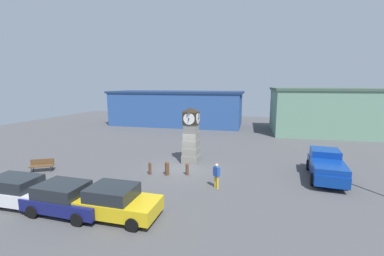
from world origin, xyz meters
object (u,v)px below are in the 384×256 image
bollard_far_row (187,169)px  pickup_truck (326,165)px  car_near_tower (66,198)px  car_by_building (117,202)px  bollard_mid_row (167,168)px  car_navy_sedan (19,191)px  bollard_near_tower (150,168)px  bench (42,164)px  pedestrian_near_bench (217,174)px  clock_tower (191,137)px

bollard_far_row → pickup_truck: bearing=13.0°
car_near_tower → car_by_building: (2.69, 0.35, 0.03)m
bollard_mid_row → car_navy_sedan: (-5.72, -6.63, 0.29)m
bollard_near_tower → bench: 8.16m
pedestrian_near_bench → car_near_tower: bearing=-141.2°
bollard_near_tower → car_navy_sedan: (-4.51, -6.35, 0.32)m
car_by_building → bench: car_by_building is taller
car_near_tower → car_by_building: bearing=7.5°
clock_tower → car_near_tower: bearing=-109.4°
bollard_mid_row → car_navy_sedan: bearing=-130.8°
bollard_mid_row → pedestrian_near_bench: (3.85, -1.24, 0.39)m
car_near_tower → clock_tower: bearing=70.6°
bollard_far_row → bollard_near_tower: bearing=-164.4°
pickup_truck → bench: size_ratio=3.26×
clock_tower → pedestrian_near_bench: bearing=-56.0°
car_navy_sedan → car_near_tower: (2.99, 0.11, -0.02)m
clock_tower → car_by_building: (-0.78, -9.52, -1.38)m
clock_tower → car_near_tower: 10.56m
pickup_truck → clock_tower: bearing=175.6°
bollard_near_tower → pickup_truck: size_ratio=0.17×
bollard_far_row → car_by_building: bearing=-102.0°
bollard_far_row → pedestrian_near_bench: bearing=-34.1°
car_by_building → bench: bearing=155.8°
car_navy_sedan → pedestrian_near_bench: pedestrian_near_bench is taller
car_navy_sedan → bollard_far_row: bearing=45.0°
bollard_near_tower → pedestrian_near_bench: size_ratio=0.58×
car_near_tower → pedestrian_near_bench: 8.43m
car_near_tower → pickup_truck: (13.38, 9.11, 0.17)m
car_navy_sedan → bench: (-3.45, 4.58, -0.26)m
car_by_building → pedestrian_near_bench: (3.89, 4.93, 0.11)m
bollard_far_row → bench: 10.82m
bollard_far_row → car_navy_sedan: 10.02m
clock_tower → pedestrian_near_bench: clock_tower is taller
bollard_far_row → pickup_truck: pickup_truck is taller
pickup_truck → bollard_near_tower: bearing=-166.4°
bollard_near_tower → car_by_building: size_ratio=0.23×
car_navy_sedan → bench: car_navy_sedan is taller
bollard_near_tower → bench: size_ratio=0.56×
bollard_near_tower → bollard_mid_row: bearing=12.8°
pedestrian_near_bench → bollard_far_row: bearing=145.9°
bollard_near_tower → car_near_tower: car_near_tower is taller
car_near_tower → bench: 7.84m
car_near_tower → pickup_truck: 16.18m
bollard_mid_row → car_by_building: 6.17m
bench → bollard_mid_row: bearing=12.6°
bollard_near_tower → car_navy_sedan: size_ratio=0.20×
clock_tower → pickup_truck: bearing=-4.4°
bollard_near_tower → pedestrian_near_bench: (5.05, -0.96, 0.43)m
bollard_far_row → car_near_tower: bearing=-120.4°
bollard_far_row → car_navy_sedan: size_ratio=0.19×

